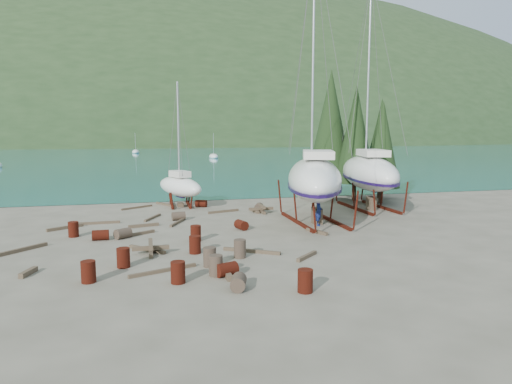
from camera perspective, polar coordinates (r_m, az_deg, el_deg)
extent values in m
plane|color=#585346|center=(25.85, -1.57, -5.89)|extent=(600.00, 600.00, 0.00)
plane|color=#176274|center=(339.69, -12.79, 6.31)|extent=(700.00, 700.00, 0.00)
ellipsoid|color=#22361B|center=(344.69, -12.80, 6.32)|extent=(800.00, 360.00, 110.00)
cube|color=beige|center=(221.51, -28.05, 5.60)|extent=(6.00, 5.00, 4.00)
cube|color=#A54C2D|center=(221.48, -28.10, 6.32)|extent=(6.60, 5.60, 1.60)
cube|color=beige|center=(215.14, -17.63, 6.09)|extent=(6.00, 5.00, 4.00)
cube|color=#A54C2D|center=(215.11, -17.66, 6.84)|extent=(6.60, 5.60, 1.60)
cube|color=beige|center=(217.50, -4.30, 6.43)|extent=(6.00, 5.00, 4.00)
cube|color=#A54C2D|center=(217.47, -4.30, 7.17)|extent=(6.60, 5.60, 1.60)
cylinder|color=black|center=(40.99, 12.15, 0.07)|extent=(0.36, 0.36, 1.60)
cone|color=black|center=(40.66, 12.34, 7.07)|extent=(3.60, 3.60, 8.40)
cylinder|color=black|center=(39.93, 15.32, -0.40)|extent=(0.36, 0.36, 1.36)
cone|color=black|center=(39.59, 15.54, 5.70)|extent=(3.06, 3.06, 7.14)
cylinder|color=black|center=(42.17, 9.14, 0.51)|extent=(0.36, 0.36, 1.84)
cone|color=black|center=(41.87, 9.30, 8.34)|extent=(4.14, 4.14, 9.66)
cylinder|color=black|center=(43.25, 15.15, 0.25)|extent=(0.36, 0.36, 1.44)
cone|color=black|center=(42.93, 15.36, 6.22)|extent=(3.24, 3.24, 7.56)
ellipsoid|color=white|center=(105.85, -5.32, 4.43)|extent=(2.00, 5.00, 1.40)
cylinder|color=silver|center=(105.73, -5.34, 5.98)|extent=(0.08, 0.08, 5.00)
ellipsoid|color=white|center=(134.74, -14.81, 4.87)|extent=(2.00, 5.00, 1.40)
cylinder|color=silver|center=(134.65, -14.86, 6.08)|extent=(0.08, 0.08, 5.00)
ellipsoid|color=white|center=(30.36, 7.30, 1.68)|extent=(6.99, 12.22, 2.74)
cube|color=#190B3B|center=(29.92, 7.67, -0.19)|extent=(0.91, 2.08, 1.00)
cube|color=silver|center=(29.69, 7.76, 4.67)|extent=(2.91, 3.94, 0.50)
cylinder|color=silver|center=(31.23, 7.17, 17.52)|extent=(0.14, 0.14, 14.08)
cube|color=#57190E|center=(30.37, 5.09, -3.70)|extent=(0.18, 6.46, 0.20)
cube|color=#57190E|center=(31.21, 9.27, -3.46)|extent=(0.18, 6.46, 0.20)
cube|color=brown|center=(30.15, 7.62, -2.98)|extent=(0.50, 0.80, 1.06)
ellipsoid|color=white|center=(36.60, 13.90, 2.35)|extent=(5.53, 11.59, 2.64)
cube|color=#190B3B|center=(36.20, 14.26, 0.90)|extent=(0.67, 2.01, 1.00)
cube|color=silver|center=(36.01, 14.39, 4.76)|extent=(2.45, 3.65, 0.50)
cylinder|color=silver|center=(37.29, 13.90, 14.94)|extent=(0.14, 0.14, 13.38)
cube|color=#57190E|center=(36.44, 12.18, -1.96)|extent=(0.18, 6.13, 0.20)
cube|color=#57190E|center=(37.47, 15.31, -1.80)|extent=(0.18, 6.13, 0.20)
cube|color=brown|center=(36.39, 14.19, -1.38)|extent=(0.50, 0.80, 1.02)
ellipsoid|color=white|center=(37.51, -9.50, 0.69)|extent=(4.23, 6.50, 1.60)
cube|color=#190B3B|center=(37.25, -9.46, 0.10)|extent=(0.67, 1.13, 1.00)
cube|color=silver|center=(37.09, -9.50, 2.24)|extent=(1.72, 2.14, 0.50)
cylinder|color=silver|center=(37.57, -9.69, 7.78)|extent=(0.14, 0.14, 7.47)
cube|color=#57190E|center=(37.68, -10.49, -1.61)|extent=(0.18, 3.42, 0.20)
cube|color=#57190E|center=(37.77, -8.42, -1.54)|extent=(0.18, 3.42, 0.20)
cube|color=brown|center=(37.40, -9.42, -1.57)|extent=(0.50, 0.80, 0.30)
imported|color=#121C4F|center=(29.57, 7.83, -2.39)|extent=(0.66, 0.80, 1.88)
cylinder|color=#57190E|center=(19.68, -20.22, -9.33)|extent=(0.58, 0.58, 0.88)
cylinder|color=#2D2823|center=(17.75, -2.20, -11.21)|extent=(0.80, 1.01, 0.58)
cylinder|color=#57190E|center=(26.92, -18.86, -5.12)|extent=(0.89, 0.60, 0.58)
cylinder|color=#57190E|center=(18.69, -9.73, -9.87)|extent=(0.58, 0.58, 0.88)
cylinder|color=#57190E|center=(36.87, -6.87, -1.44)|extent=(1.04, 0.89, 0.58)
cylinder|color=#2D2823|center=(20.68, -5.81, -8.09)|extent=(0.58, 0.58, 0.88)
cylinder|color=#57190E|center=(28.24, -1.84, -4.13)|extent=(0.82, 1.01, 0.58)
cylinder|color=#57190E|center=(17.53, 6.17, -10.98)|extent=(0.58, 0.58, 0.88)
cylinder|color=#57190E|center=(28.27, -21.86, -4.35)|extent=(0.58, 0.58, 0.88)
cylinder|color=#2D2823|center=(31.63, -9.65, -2.97)|extent=(0.95, 0.70, 0.58)
cylinder|color=#57190E|center=(22.97, -7.64, -6.53)|extent=(0.58, 0.58, 0.88)
cylinder|color=#2D2823|center=(34.89, 0.35, -1.89)|extent=(0.88, 1.04, 0.58)
cylinder|color=#57190E|center=(19.34, -3.69, -9.63)|extent=(1.03, 0.86, 0.58)
cylinder|color=#57190E|center=(21.30, -16.25, -7.89)|extent=(0.58, 0.58, 0.88)
cylinder|color=#57190E|center=(25.47, -7.54, -5.14)|extent=(0.58, 0.58, 0.88)
cylinder|color=#2D2823|center=(26.97, -16.30, -4.99)|extent=(1.05, 0.99, 0.58)
cylinder|color=#2D2823|center=(22.01, -2.03, -7.09)|extent=(0.58, 0.58, 0.88)
cylinder|color=#2D2823|center=(19.39, -5.05, -9.14)|extent=(0.58, 0.58, 0.88)
cube|color=brown|center=(37.25, -14.65, -1.88)|extent=(2.38, 1.68, 0.14)
cube|color=brown|center=(27.50, 7.62, -4.93)|extent=(0.82, 1.66, 0.19)
cube|color=brown|center=(30.80, -22.73, -4.12)|extent=(2.02, 1.48, 0.19)
cube|color=brown|center=(20.29, -11.53, -9.59)|extent=(2.92, 1.26, 0.15)
cube|color=brown|center=(27.73, -14.11, -5.01)|extent=(1.53, 1.09, 0.17)
cube|color=brown|center=(22.98, -0.56, -7.38)|extent=(2.62, 1.74, 0.16)
cube|color=brown|center=(34.44, -0.26, -2.34)|extent=(0.45, 1.77, 0.19)
cube|color=brown|center=(22.15, 6.37, -7.98)|extent=(1.42, 1.34, 0.17)
cube|color=brown|center=(29.91, -13.86, -4.08)|extent=(1.91, 0.64, 0.19)
cube|color=brown|center=(38.30, -11.32, -1.52)|extent=(1.39, 2.28, 0.15)
cube|color=brown|center=(34.32, -4.09, -2.42)|extent=(2.44, 0.92, 0.16)
cube|color=brown|center=(30.47, -9.81, -3.79)|extent=(1.13, 2.27, 0.15)
cube|color=brown|center=(23.92, -13.45, -6.99)|extent=(1.81, 1.87, 0.17)
cube|color=brown|center=(21.77, -26.58, -8.97)|extent=(0.55, 1.13, 0.22)
cube|color=brown|center=(25.98, -27.42, -6.46)|extent=(2.20, 2.30, 0.18)
cube|color=brown|center=(32.58, -12.80, -3.14)|extent=(1.19, 2.39, 0.15)
cube|color=brown|center=(20.00, -4.04, -9.58)|extent=(0.30, 2.82, 0.23)
cube|color=brown|center=(31.65, -19.08, -3.66)|extent=(2.71, 0.26, 0.16)
cube|color=brown|center=(23.32, -13.01, -7.31)|extent=(0.20, 1.80, 0.20)
cube|color=brown|center=(23.27, -13.02, -6.83)|extent=(1.80, 0.20, 0.20)
cube|color=brown|center=(23.22, -13.04, -6.36)|extent=(0.20, 1.80, 0.20)
cube|color=brown|center=(34.11, 0.69, -2.43)|extent=(0.20, 1.80, 0.20)
cube|color=brown|center=(34.07, 0.69, -2.10)|extent=(1.80, 0.20, 0.20)
cube|color=brown|center=(34.04, 0.69, -1.77)|extent=(0.20, 1.80, 0.20)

